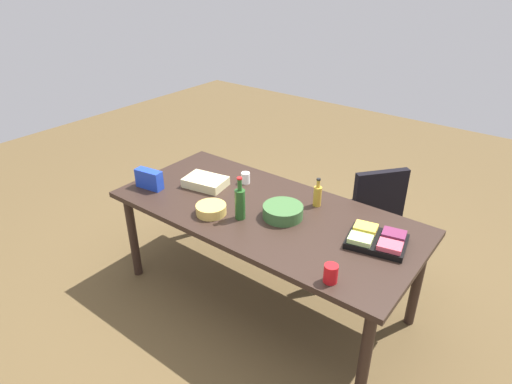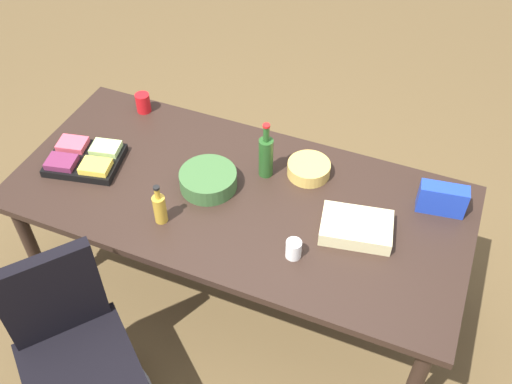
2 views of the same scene
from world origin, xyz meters
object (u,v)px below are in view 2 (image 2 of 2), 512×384
at_px(chip_bowl, 309,169).
at_px(chip_bag_blue, 442,199).
at_px(paper_cup, 294,249).
at_px(salad_bowl, 208,180).
at_px(fruit_platter, 85,159).
at_px(office_chair, 80,365).
at_px(red_solo_cup, 143,103).
at_px(dressing_bottle, 160,208).
at_px(wine_bottle, 266,156).
at_px(sheet_cake, 356,228).
at_px(conference_table, 238,205).

xyz_separation_m(chip_bowl, chip_bag_blue, (-0.65, 0.00, 0.04)).
xyz_separation_m(paper_cup, salad_bowl, (0.53, -0.25, -0.00)).
xyz_separation_m(fruit_platter, chip_bag_blue, (-1.73, -0.36, 0.04)).
xyz_separation_m(office_chair, salad_bowl, (-0.25, -0.90, 0.47)).
height_order(fruit_platter, red_solo_cup, red_solo_cup).
distance_m(office_chair, red_solo_cup, 1.44).
relative_size(fruit_platter, red_solo_cup, 3.73).
relative_size(office_chair, red_solo_cup, 8.71).
height_order(chip_bag_blue, dressing_bottle, dressing_bottle).
xyz_separation_m(fruit_platter, salad_bowl, (-0.66, -0.09, 0.01)).
height_order(chip_bowl, chip_bag_blue, chip_bag_blue).
bearing_deg(red_solo_cup, dressing_bottle, 125.46).
relative_size(wine_bottle, sheet_cake, 0.98).
height_order(office_chair, dressing_bottle, dressing_bottle).
height_order(fruit_platter, sheet_cake, fruit_platter).
distance_m(fruit_platter, salad_bowl, 0.66).
bearing_deg(salad_bowl, chip_bag_blue, -165.97).
bearing_deg(sheet_cake, office_chair, 41.19).
bearing_deg(office_chair, salad_bowl, -105.72).
bearing_deg(red_solo_cup, wine_bottle, 165.17).
bearing_deg(dressing_bottle, red_solo_cup, -54.54).
bearing_deg(sheet_cake, wine_bottle, -21.69).
bearing_deg(salad_bowl, fruit_platter, 7.71).
distance_m(office_chair, wine_bottle, 1.31).
distance_m(fruit_platter, red_solo_cup, 0.50).
xyz_separation_m(chip_bowl, wine_bottle, (0.20, 0.08, 0.09)).
distance_m(paper_cup, chip_bag_blue, 0.75).
bearing_deg(wine_bottle, dressing_bottle, 55.17).
relative_size(chip_bag_blue, salad_bowl, 0.78).
bearing_deg(chip_bag_blue, salad_bowl, 14.03).
distance_m(office_chair, chip_bowl, 1.43).
height_order(conference_table, dressing_bottle, dressing_bottle).
xyz_separation_m(chip_bag_blue, salad_bowl, (1.08, 0.27, -0.03)).
bearing_deg(conference_table, chip_bag_blue, -163.73).
bearing_deg(chip_bowl, dressing_bottle, 46.26).
distance_m(paper_cup, red_solo_cup, 1.31).
height_order(paper_cup, dressing_bottle, dressing_bottle).
xyz_separation_m(dressing_bottle, red_solo_cup, (0.50, -0.70, -0.03)).
height_order(dressing_bottle, salad_bowl, dressing_bottle).
relative_size(office_chair, paper_cup, 10.65).
xyz_separation_m(conference_table, fruit_platter, (0.81, 0.09, 0.11)).
bearing_deg(conference_table, chip_bowl, -135.21).
bearing_deg(red_solo_cup, chip_bag_blue, 175.22).
relative_size(conference_table, office_chair, 2.33).
bearing_deg(fruit_platter, chip_bag_blue, -168.33).
bearing_deg(fruit_platter, dressing_bottle, 160.28).
bearing_deg(dressing_bottle, fruit_platter, -19.72).
xyz_separation_m(chip_bowl, sheet_cake, (-0.32, 0.29, 0.00)).
xyz_separation_m(wine_bottle, salad_bowl, (0.23, 0.19, -0.08)).
bearing_deg(chip_bag_blue, chip_bowl, -0.04).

